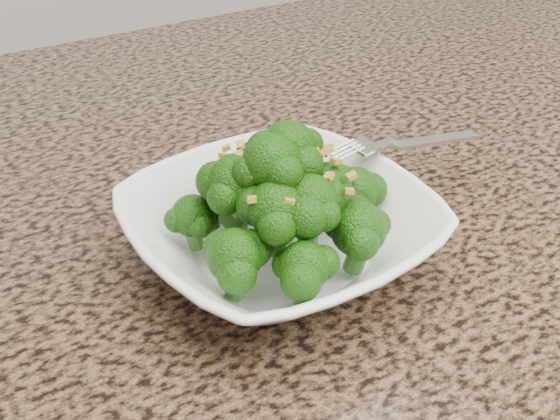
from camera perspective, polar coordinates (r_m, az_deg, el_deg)
granite_counter at (r=0.69m, az=6.71°, el=1.32°), size 1.64×1.04×0.03m
bowl at (r=0.56m, az=0.00°, el=-1.80°), size 0.25×0.25×0.06m
broccoli_pile at (r=0.52m, az=-0.00°, el=4.16°), size 0.21×0.21×0.08m
garlic_topping at (r=0.50m, az=-0.00°, el=8.19°), size 0.12×0.12×0.01m
fork at (r=0.62m, az=8.71°, el=5.32°), size 0.19×0.05×0.01m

